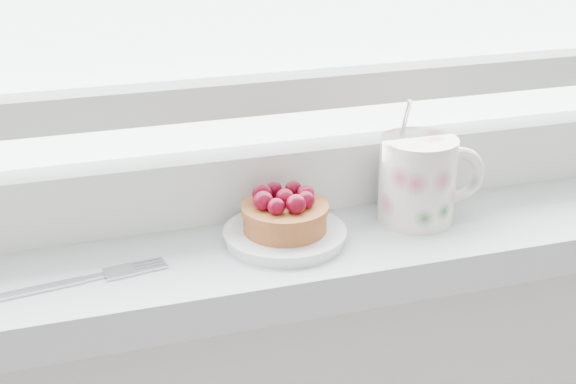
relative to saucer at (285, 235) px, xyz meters
name	(u,v)px	position (x,y,z in m)	size (l,w,h in m)	color
saucer	(285,235)	(0.00, 0.00, 0.00)	(0.12, 0.12, 0.01)	white
raspberry_tart	(285,212)	(0.00, 0.00, 0.03)	(0.09, 0.09, 0.05)	brown
floral_mug	(420,178)	(0.15, 0.01, 0.04)	(0.12, 0.09, 0.13)	silver
fork	(67,283)	(-0.21, -0.03, 0.00)	(0.18, 0.04, 0.00)	silver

